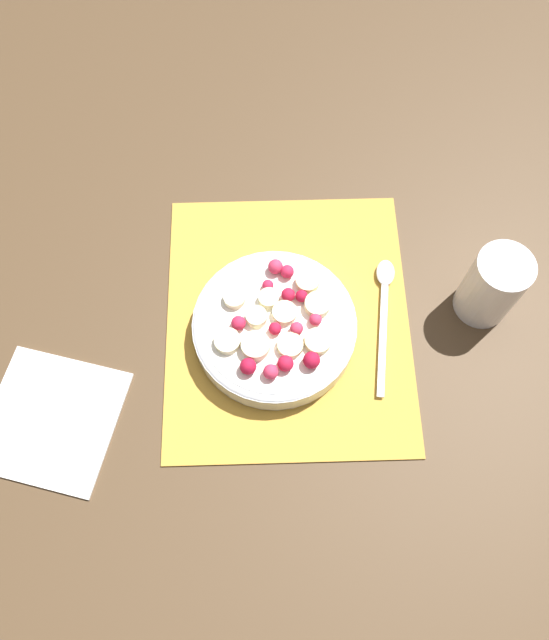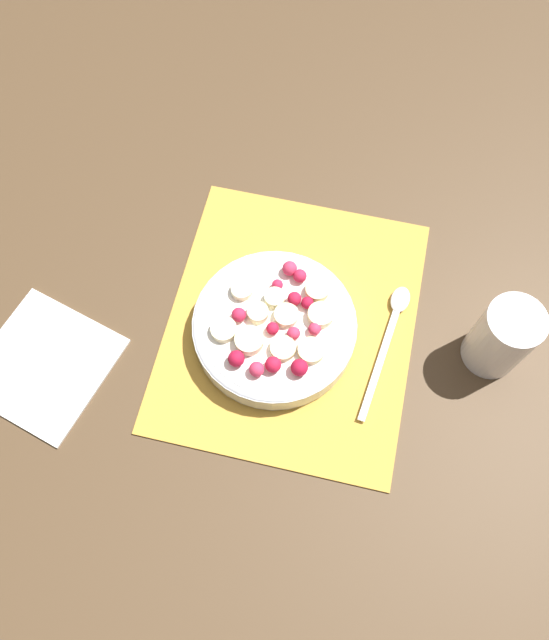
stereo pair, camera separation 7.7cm
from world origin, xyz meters
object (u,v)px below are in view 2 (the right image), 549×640
(spoon, at_px, (392,326))
(napkin, at_px, (44,364))
(drinking_glass, at_px, (502,338))
(fruit_bowl, at_px, (275,327))

(spoon, xyz_separation_m, napkin, (-0.15, 0.42, -0.01))
(drinking_glass, height_order, napkin, drinking_glass)
(spoon, bearing_deg, drinking_glass, -84.92)
(fruit_bowl, bearing_deg, drinking_glass, -82.52)
(fruit_bowl, bearing_deg, napkin, 110.82)
(fruit_bowl, xyz_separation_m, spoon, (0.04, -0.15, -0.02))
(drinking_glass, bearing_deg, fruit_bowl, 97.48)
(fruit_bowl, relative_size, drinking_glass, 1.88)
(drinking_glass, distance_m, napkin, 0.57)
(fruit_bowl, xyz_separation_m, drinking_glass, (0.04, -0.27, 0.03))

